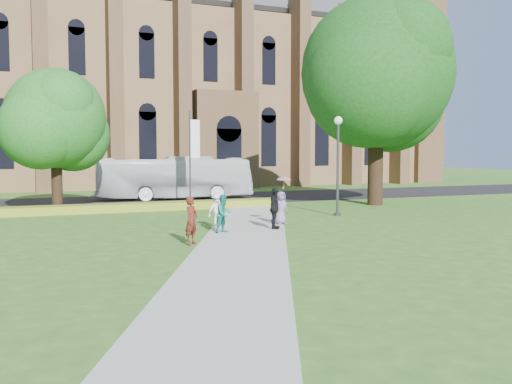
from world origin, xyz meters
name	(u,v)px	position (x,y,z in m)	size (l,w,h in m)	color
ground	(255,242)	(0.00, 0.00, 0.00)	(160.00, 160.00, 0.00)	#2D5C1B
road	(143,200)	(0.00, 20.00, 0.01)	(160.00, 10.00, 0.02)	black
footpath	(245,238)	(0.00, 1.00, 0.02)	(3.20, 30.00, 0.04)	#B2B2A8
flower_hedge	(133,207)	(-2.00, 13.20, 0.23)	(18.00, 1.40, 0.45)	#B19B23
cathedral	(196,62)	(10.00, 39.73, 12.98)	(52.60, 18.25, 28.00)	brown
streetlamp	(338,154)	(7.50, 6.50, 3.30)	(0.44, 0.44, 5.24)	#38383D
large_tree	(377,73)	(13.00, 11.00, 8.37)	(9.60, 9.60, 13.20)	#332114
street_tree_1	(55,119)	(-6.00, 14.50, 5.22)	(5.60, 5.60, 8.05)	#332114
banner_pole_0	(192,152)	(2.11, 15.20, 3.39)	(0.70, 0.10, 6.00)	#38383D
tour_coach	(174,178)	(2.25, 20.06, 1.55)	(2.57, 10.97, 3.06)	white
pedestrian_0	(191,220)	(-2.33, 0.36, 0.90)	(0.63, 0.41, 1.72)	#501C12
pedestrian_1	(224,214)	(-0.27, 2.66, 0.83)	(0.76, 0.59, 1.57)	#187A69
pedestrian_2	(218,210)	(-0.01, 4.18, 0.81)	(0.99, 0.57, 1.54)	silver
pedestrian_3	(274,208)	(2.14, 2.87, 0.93)	(1.04, 0.43, 1.77)	black
pedestrian_4	(281,208)	(3.09, 4.18, 0.80)	(0.74, 0.48, 1.52)	slate
parasol	(284,185)	(3.27, 4.28, 1.85)	(0.67, 0.67, 0.59)	#D697A3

